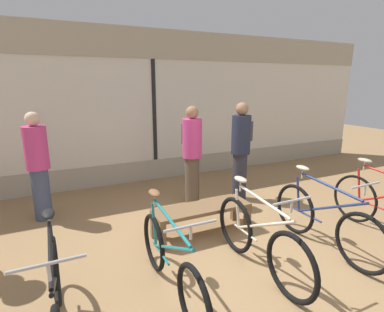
% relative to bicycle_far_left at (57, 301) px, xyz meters
% --- Properties ---
extents(ground_plane, '(24.00, 24.00, 0.00)m').
position_rel_bicycle_far_left_xyz_m(ground_plane, '(2.14, 0.30, -0.38)').
color(ground_plane, '#99754C').
extents(shop_back_wall, '(12.00, 0.08, 3.20)m').
position_rel_bicycle_far_left_xyz_m(shop_back_wall, '(2.14, 3.86, 1.26)').
color(shop_back_wall, '#B2A893').
rests_on(shop_back_wall, ground_plane).
extents(bicycle_far_left, '(0.46, 1.73, 1.02)m').
position_rel_bicycle_far_left_xyz_m(bicycle_far_left, '(0.00, 0.00, 0.00)').
color(bicycle_far_left, black).
rests_on(bicycle_far_left, ground_plane).
extents(bicycle_left, '(0.46, 1.73, 1.01)m').
position_rel_bicycle_far_left_xyz_m(bicycle_left, '(1.04, 0.11, -0.01)').
color(bicycle_left, black).
rests_on(bicycle_left, ground_plane).
extents(bicycle_center, '(0.46, 1.71, 1.04)m').
position_rel_bicycle_far_left_xyz_m(bicycle_center, '(2.10, 0.07, 0.01)').
color(bicycle_center, black).
rests_on(bicycle_center, ground_plane).
extents(bicycle_right, '(0.46, 1.76, 1.04)m').
position_rel_bicycle_far_left_xyz_m(bicycle_right, '(3.15, 0.10, 0.02)').
color(bicycle_right, black).
rests_on(bicycle_right, ground_plane).
extents(display_bench, '(1.40, 0.44, 0.41)m').
position_rel_bicycle_far_left_xyz_m(display_bench, '(1.92, 1.13, -0.04)').
color(display_bench, brown).
rests_on(display_bench, ground_plane).
extents(customer_near_rack, '(0.39, 0.52, 1.74)m').
position_rel_bicycle_far_left_xyz_m(customer_near_rack, '(2.29, 2.25, 0.56)').
color(customer_near_rack, brown).
rests_on(customer_near_rack, ground_plane).
extents(customer_by_window, '(0.56, 0.52, 1.79)m').
position_rel_bicycle_far_left_xyz_m(customer_by_window, '(3.16, 2.03, 0.59)').
color(customer_by_window, '#2D2D38').
rests_on(customer_by_window, ground_plane).
extents(customer_mid_floor, '(0.45, 0.45, 1.70)m').
position_rel_bicycle_far_left_xyz_m(customer_mid_floor, '(-0.14, 2.63, 0.52)').
color(customer_mid_floor, '#424C6B').
rests_on(customer_mid_floor, ground_plane).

